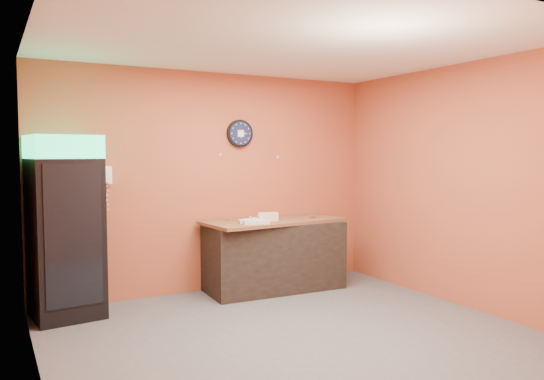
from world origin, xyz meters
TOP-DOWN VIEW (x-y plane):
  - floor at (0.00, 0.00)m, footprint 4.50×4.50m
  - back_wall at (0.00, 2.00)m, footprint 4.50×0.02m
  - left_wall at (-2.25, 0.00)m, footprint 0.02×4.00m
  - right_wall at (2.25, 0.00)m, footprint 0.02×4.00m
  - ceiling at (0.00, 0.00)m, footprint 4.50×4.00m
  - beverage_cooler at (-1.86, 1.61)m, footprint 0.76×0.77m
  - prep_counter at (0.68, 1.61)m, footprint 1.78×0.84m
  - wall_clock at (0.37, 1.97)m, footprint 0.36×0.06m
  - wall_phone at (-1.35, 1.95)m, footprint 0.11×0.10m
  - butcher_paper at (0.68, 1.61)m, footprint 1.88×0.98m
  - sub_roll_stack at (0.54, 1.51)m, footprint 0.27×0.14m
  - wrapped_sandwich_left at (0.27, 1.43)m, footprint 0.33×0.20m
  - wrapped_sandwich_mid at (0.28, 1.32)m, footprint 0.33×0.21m
  - wrapped_sandwich_right at (0.34, 1.57)m, footprint 0.28×0.20m
  - kitchen_tool at (0.37, 1.68)m, footprint 0.06×0.06m

SIDE VIEW (x-z plane):
  - floor at x=0.00m, z-range 0.00..0.00m
  - prep_counter at x=0.68m, z-range 0.00..0.87m
  - butcher_paper at x=0.68m, z-range 0.87..0.91m
  - wrapped_sandwich_right at x=0.34m, z-range 0.91..0.95m
  - wrapped_sandwich_mid at x=0.28m, z-range 0.91..0.96m
  - wrapped_sandwich_left at x=0.27m, z-range 0.91..0.96m
  - kitchen_tool at x=0.37m, z-range 0.91..0.97m
  - beverage_cooler at x=-1.86m, z-range -0.02..1.94m
  - sub_roll_stack at x=0.54m, z-range 0.91..1.02m
  - back_wall at x=0.00m, z-range 0.00..2.80m
  - left_wall at x=-2.25m, z-range 0.00..2.80m
  - right_wall at x=2.25m, z-range 0.00..2.80m
  - wall_phone at x=-1.35m, z-range 1.41..1.62m
  - wall_clock at x=0.37m, z-range 1.85..2.21m
  - ceiling at x=0.00m, z-range 2.79..2.81m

